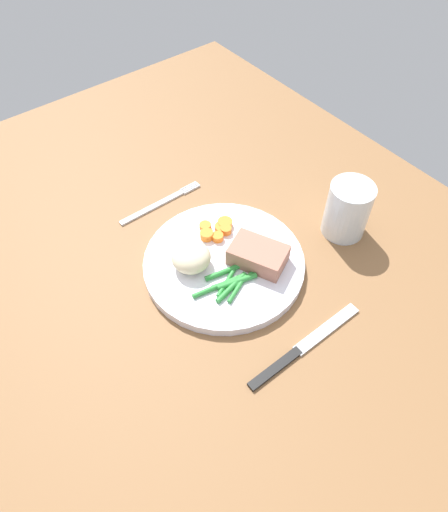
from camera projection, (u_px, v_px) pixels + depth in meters
The scene contains 9 objects.
dining_table at pixel (219, 270), 75.46cm from camera, with size 120.00×90.00×2.00cm.
dinner_plate at pixel (224, 263), 74.03cm from camera, with size 25.59×25.59×1.60cm, color white.
meat_portion at pixel (258, 255), 72.06cm from camera, with size 8.60×5.55×3.10cm, color #A86B56.
mashed_potatoes at pixel (191, 257), 71.25cm from camera, with size 6.00×6.12×3.91cm, color beige.
carrot_slices at pixel (219, 229), 76.89cm from camera, with size 5.17×6.33×1.28cm.
green_beans at pixel (231, 281), 70.28cm from camera, with size 6.16×11.70×0.87cm.
fork at pixel (160, 203), 83.46cm from camera, with size 1.44×16.60×0.40cm.
knife at pixel (303, 347), 65.27cm from camera, with size 1.70×20.50×0.64cm.
water_glass at pixel (347, 213), 76.49cm from camera, with size 7.24×7.24×9.69cm.
Camera 1 is at (36.65, -27.61, 60.96)cm, focal length 32.58 mm.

